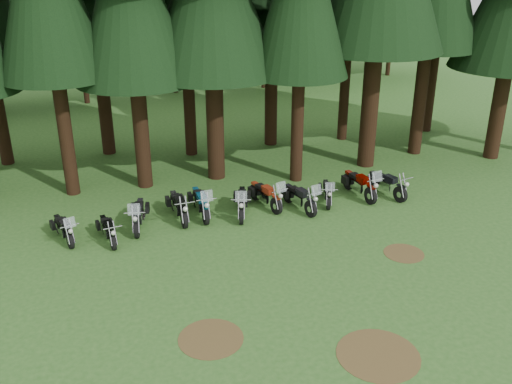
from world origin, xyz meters
TOP-DOWN VIEW (x-y plane):
  - ground at (0.00, 0.00)m, footprint 120.00×120.00m
  - decid_3 at (-4.71, 25.13)m, footprint 6.12×5.95m
  - decid_4 at (1.58, 26.32)m, footprint 5.93×5.76m
  - decid_5 at (8.29, 25.71)m, footprint 8.45×8.21m
  - decid_6 at (14.85, 27.01)m, footprint 7.06×6.86m
  - dirt_patch_0 at (-3.00, -2.00)m, footprint 1.80×1.80m
  - dirt_patch_1 at (4.50, 0.50)m, footprint 1.40×1.40m
  - dirt_patch_2 at (1.00, -4.00)m, footprint 2.20×2.20m
  - motorcycle_0 at (-6.69, 5.12)m, footprint 0.81×2.05m
  - motorcycle_1 at (-5.18, 4.59)m, footprint 0.42×1.99m
  - motorcycle_2 at (-3.99, 5.33)m, footprint 0.80×2.36m
  - motorcycle_3 at (-2.41, 5.63)m, footprint 0.37×2.35m
  - motorcycle_4 at (-1.53, 5.66)m, footprint 0.45×2.42m
  - motorcycle_5 at (0.03, 5.22)m, footprint 1.00×2.34m
  - motorcycle_6 at (1.16, 5.64)m, footprint 0.83×2.33m
  - motorcycle_7 at (2.38, 4.97)m, footprint 0.77×2.33m
  - motorcycle_8 at (3.73, 5.27)m, footprint 0.90×2.00m
  - motorcycle_9 at (5.29, 5.40)m, footprint 0.57×2.49m
  - motorcycle_10 at (6.44, 5.16)m, footprint 0.72×2.30m

SIDE VIEW (x-z plane):
  - ground at x=0.00m, z-range 0.00..0.00m
  - dirt_patch_0 at x=-3.00m, z-range 0.00..0.01m
  - dirt_patch_1 at x=4.50m, z-range 0.00..0.01m
  - dirt_patch_2 at x=1.00m, z-range 0.00..0.01m
  - motorcycle_1 at x=-5.18m, z-range 0.01..0.82m
  - motorcycle_8 at x=3.73m, z-range -0.21..1.07m
  - motorcycle_0 at x=-6.69m, z-range -0.22..1.09m
  - motorcycle_10 at x=6.44m, z-range 0.01..0.96m
  - motorcycle_3 at x=-2.41m, z-range 0.01..0.97m
  - motorcycle_7 at x=2.38m, z-range -0.24..1.23m
  - motorcycle_6 at x=1.16m, z-range -0.24..1.23m
  - motorcycle_2 at x=-3.99m, z-range -0.25..1.24m
  - motorcycle_5 at x=0.03m, z-range -0.25..1.25m
  - motorcycle_4 at x=-1.53m, z-range -0.25..1.28m
  - motorcycle_9 at x=5.29m, z-range -0.26..1.30m
  - decid_4 at x=1.58m, z-range 0.67..8.07m
  - decid_3 at x=-4.71m, z-range 0.69..8.34m
  - decid_6 at x=14.85m, z-range 0.79..9.61m
  - decid_5 at x=8.29m, z-range 0.95..11.51m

